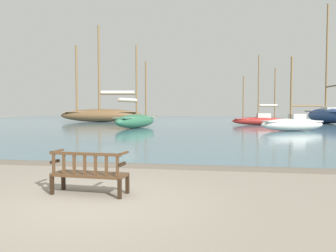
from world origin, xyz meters
The scene contains 9 objects.
ground_plane centered at (0.00, 0.00, 0.00)m, with size 160.00×160.00×0.00m, color gray.
harbor_water centered at (0.00, 44.00, 0.04)m, with size 100.00×80.00×0.08m, color slate.
quay_edge_kerb centered at (0.00, 3.85, 0.06)m, with size 40.00×0.30×0.12m, color #675F54.
park_bench centered at (-0.32, 0.57, 0.47)m, with size 1.63×0.63×0.92m.
sailboat_centre_channel centered at (-5.57, 24.21, 0.86)m, with size 3.46×7.71×7.83m.
sailboat_nearest_starboard centered at (6.77, 32.33, 0.73)m, with size 6.34×2.33×7.91m.
sailboat_distant_harbor centered at (-14.48, 38.66, 1.25)m, with size 11.95×4.68×13.64m.
sailboat_nearest_port centered at (8.20, 22.07, 0.68)m, with size 5.68×3.35×6.03m.
sailboat_mid_port centered at (15.77, 38.78, 1.21)m, with size 3.64×12.46×15.19m.
Camera 1 is at (2.44, -5.94, 1.80)m, focal length 35.00 mm.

